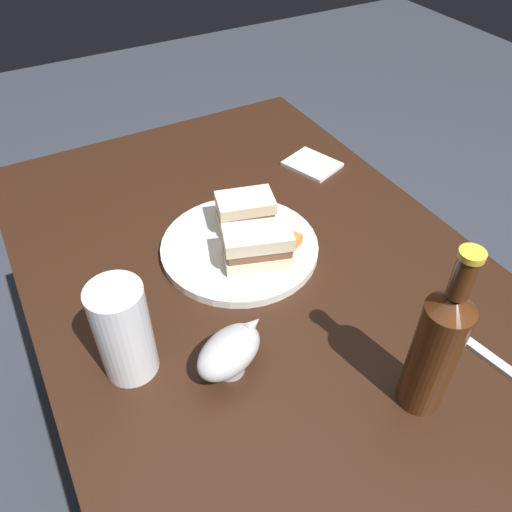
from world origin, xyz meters
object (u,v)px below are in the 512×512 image
object	(u,v)px
pint_glass	(125,336)
fork	(510,372)
sandwich_half_left	(255,247)
plate	(240,247)
gravy_boat	(230,351)
sandwich_half_right	(245,212)
cider_bottle	(436,348)
napkin	(312,164)

from	to	relation	value
pint_glass	fork	size ratio (longest dim) A/B	0.89
sandwich_half_left	pint_glass	distance (m)	0.28
plate	gravy_boat	distance (m)	0.26
sandwich_half_right	cider_bottle	world-z (taller)	cider_bottle
plate	napkin	distance (m)	0.32
cider_bottle	fork	world-z (taller)	cider_bottle
sandwich_half_left	pint_glass	xyz separation A→B (m)	(0.09, -0.26, 0.02)
pint_glass	fork	distance (m)	0.55
sandwich_half_right	pint_glass	bearing A→B (deg)	-56.47
sandwich_half_left	fork	size ratio (longest dim) A/B	0.73
plate	sandwich_half_left	bearing A→B (deg)	2.55
gravy_boat	cider_bottle	distance (m)	0.28
fork	sandwich_half_right	bearing A→B (deg)	-168.12
gravy_boat	pint_glass	bearing A→B (deg)	-120.81
sandwich_half_right	cider_bottle	bearing A→B (deg)	5.34
cider_bottle	fork	size ratio (longest dim) A/B	1.53
plate	sandwich_half_left	xyz separation A→B (m)	(0.06, 0.00, 0.04)
plate	pint_glass	world-z (taller)	pint_glass
gravy_boat	fork	xyz separation A→B (m)	(0.20, 0.35, -0.04)
plate	fork	size ratio (longest dim) A/B	1.59
gravy_boat	cider_bottle	size ratio (longest dim) A/B	0.47
sandwich_half_left	fork	distance (m)	0.43
sandwich_half_right	gravy_boat	world-z (taller)	sandwich_half_right
sandwich_half_right	fork	bearing A→B (deg)	21.48
gravy_boat	napkin	xyz separation A→B (m)	(-0.40, 0.41, -0.04)
pint_glass	cider_bottle	distance (m)	0.41
sandwich_half_right	napkin	xyz separation A→B (m)	(-0.13, 0.24, -0.04)
pint_glass	gravy_boat	bearing A→B (deg)	59.19
plate	cider_bottle	world-z (taller)	cider_bottle
plate	sandwich_half_right	world-z (taller)	sandwich_half_right
plate	fork	world-z (taller)	plate
gravy_boat	sandwich_half_right	bearing A→B (deg)	148.02
gravy_boat	plate	bearing A→B (deg)	149.65
sandwich_half_left	cider_bottle	world-z (taller)	cider_bottle
gravy_boat	cider_bottle	xyz separation A→B (m)	(0.17, 0.21, 0.07)
plate	gravy_boat	xyz separation A→B (m)	(0.22, -0.13, 0.03)
sandwich_half_left	plate	bearing A→B (deg)	-177.45
pint_glass	napkin	bearing A→B (deg)	121.46
sandwich_half_left	cider_bottle	bearing A→B (deg)	12.32
sandwich_half_right	fork	world-z (taller)	sandwich_half_right
sandwich_half_left	fork	world-z (taller)	sandwich_half_left
sandwich_half_left	sandwich_half_right	distance (m)	0.10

